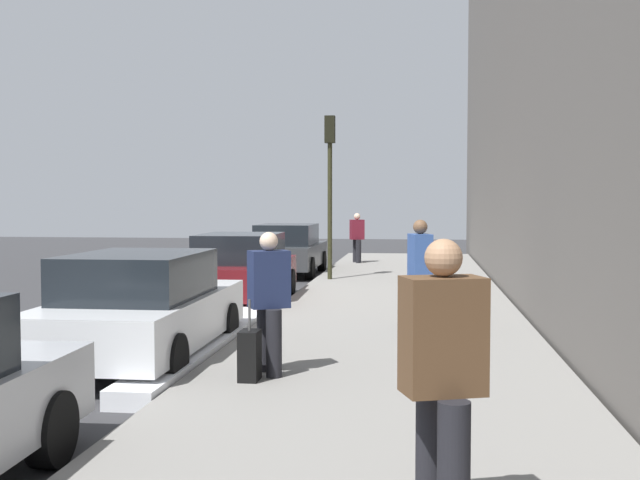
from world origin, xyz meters
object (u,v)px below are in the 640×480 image
at_px(pedestrian_brown_coat, 443,375).
at_px(traffic_light_pole, 330,169).
at_px(pedestrian_burgundy_coat, 357,236).
at_px(parked_car_maroon, 241,269).
at_px(pedestrian_navy_coat, 269,299).
at_px(parked_car_charcoal, 288,250).
at_px(rolling_suitcase, 250,355).
at_px(parked_car_white, 142,307).
at_px(pedestrian_blue_coat, 420,271).

relative_size(pedestrian_brown_coat, traffic_light_pole, 0.43).
height_order(pedestrian_burgundy_coat, traffic_light_pole, traffic_light_pole).
bearing_deg(parked_car_maroon, pedestrian_navy_coat, -164.59).
height_order(parked_car_charcoal, rolling_suitcase, parked_car_charcoal).
bearing_deg(parked_car_white, pedestrian_navy_coat, -120.33).
xyz_separation_m(pedestrian_blue_coat, traffic_light_pole, (7.82, 2.34, 1.94)).
relative_size(pedestrian_brown_coat, pedestrian_burgundy_coat, 1.12).
bearing_deg(parked_car_white, traffic_light_pole, -8.07).
bearing_deg(pedestrian_blue_coat, traffic_light_pole, 16.64).
bearing_deg(parked_car_white, pedestrian_blue_coat, -58.65).
bearing_deg(rolling_suitcase, parked_car_charcoal, 7.78).
bearing_deg(parked_car_maroon, rolling_suitcase, -166.41).
distance_m(pedestrian_brown_coat, pedestrian_burgundy_coat, 21.12).
bearing_deg(pedestrian_brown_coat, pedestrian_navy_coat, 24.50).
relative_size(parked_car_white, traffic_light_pole, 1.05).
bearing_deg(pedestrian_burgundy_coat, pedestrian_blue_coat, -171.22).
distance_m(parked_car_charcoal, pedestrian_brown_coat, 18.41).
bearing_deg(traffic_light_pole, parked_car_charcoal, 31.80).
bearing_deg(rolling_suitcase, parked_car_white, 50.24).
relative_size(parked_car_maroon, traffic_light_pole, 1.00).
relative_size(pedestrian_burgundy_coat, traffic_light_pole, 0.38).
distance_m(pedestrian_brown_coat, pedestrian_navy_coat, 4.63).
bearing_deg(parked_car_white, parked_car_maroon, 0.05).
bearing_deg(rolling_suitcase, parked_car_maroon, 13.59).
height_order(pedestrian_blue_coat, pedestrian_brown_coat, pedestrian_brown_coat).
relative_size(pedestrian_brown_coat, rolling_suitcase, 1.96).
height_order(parked_car_maroon, traffic_light_pole, traffic_light_pole).
bearing_deg(parked_car_white, pedestrian_burgundy_coat, -6.25).
xyz_separation_m(parked_car_white, parked_car_maroon, (6.07, 0.01, -0.00)).
distance_m(parked_car_charcoal, pedestrian_navy_coat, 13.92).
relative_size(parked_car_charcoal, pedestrian_brown_coat, 2.29).
distance_m(pedestrian_navy_coat, traffic_light_pole, 11.47).
height_order(parked_car_maroon, pedestrian_burgundy_coat, pedestrian_burgundy_coat).
relative_size(pedestrian_navy_coat, pedestrian_burgundy_coat, 1.04).
relative_size(pedestrian_brown_coat, pedestrian_navy_coat, 1.08).
distance_m(pedestrian_burgundy_coat, traffic_light_pole, 5.87).
bearing_deg(pedestrian_blue_coat, pedestrian_burgundy_coat, 8.78).
height_order(parked_car_maroon, parked_car_charcoal, same).
bearing_deg(pedestrian_burgundy_coat, pedestrian_brown_coat, -174.03).
bearing_deg(pedestrian_blue_coat, pedestrian_navy_coat, 152.72).
relative_size(traffic_light_pole, rolling_suitcase, 4.54).
height_order(parked_car_charcoal, pedestrian_brown_coat, pedestrian_brown_coat).
bearing_deg(parked_car_charcoal, pedestrian_burgundy_coat, -30.84).
xyz_separation_m(parked_car_maroon, parked_car_charcoal, (6.53, 0.09, -0.00)).
bearing_deg(traffic_light_pole, parked_car_maroon, 160.45).
height_order(parked_car_maroon, pedestrian_brown_coat, pedestrian_brown_coat).
relative_size(parked_car_maroon, pedestrian_navy_coat, 2.50).
relative_size(parked_car_charcoal, pedestrian_navy_coat, 2.48).
relative_size(parked_car_maroon, parked_car_charcoal, 1.01).
bearing_deg(pedestrian_navy_coat, pedestrian_blue_coat, -27.28).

